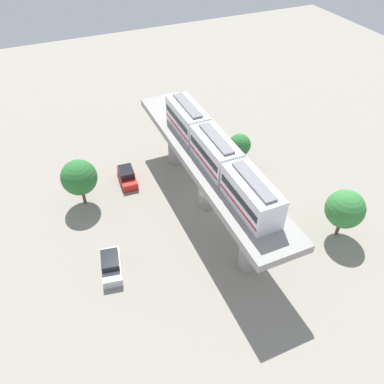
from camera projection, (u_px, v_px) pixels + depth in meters
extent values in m
plane|color=gray|center=(206.00, 205.00, 44.29)|extent=(120.00, 120.00, 0.00)
cylinder|color=#999691|center=(250.00, 244.00, 35.79)|extent=(1.90, 1.90, 6.20)
cylinder|color=#999691|center=(207.00, 185.00, 42.24)|extent=(1.90, 1.90, 6.20)
cylinder|color=#999691|center=(175.00, 141.00, 48.70)|extent=(1.90, 1.90, 6.20)
cube|color=#999691|center=(208.00, 159.00, 39.93)|extent=(5.20, 28.85, 0.80)
cube|color=silver|center=(252.00, 196.00, 32.77)|extent=(2.60, 6.60, 3.00)
cube|color=black|center=(252.00, 193.00, 32.60)|extent=(2.64, 6.07, 0.70)
cube|color=red|center=(251.00, 202.00, 33.26)|extent=(2.64, 6.34, 0.24)
cube|color=slate|center=(254.00, 181.00, 31.70)|extent=(1.10, 5.61, 0.24)
cube|color=silver|center=(215.00, 152.00, 37.56)|extent=(2.60, 6.60, 3.00)
cube|color=black|center=(216.00, 150.00, 37.39)|extent=(2.64, 6.07, 0.70)
cube|color=red|center=(215.00, 158.00, 38.05)|extent=(2.64, 6.34, 0.24)
cube|color=slate|center=(216.00, 138.00, 36.49)|extent=(1.10, 5.61, 0.24)
cube|color=silver|center=(188.00, 119.00, 42.34)|extent=(2.60, 6.60, 3.00)
cube|color=black|center=(187.00, 117.00, 42.18)|extent=(2.64, 6.07, 0.70)
cube|color=red|center=(188.00, 124.00, 42.84)|extent=(2.64, 6.34, 0.24)
cube|color=slate|center=(187.00, 105.00, 41.27)|extent=(1.10, 5.61, 0.24)
cube|color=#B2B5BA|center=(112.00, 267.00, 37.00)|extent=(2.56, 4.46, 1.00)
cube|color=black|center=(110.00, 260.00, 36.52)|extent=(2.04, 2.57, 0.76)
cube|color=red|center=(127.00, 178.00, 47.19)|extent=(2.09, 4.32, 1.00)
cube|color=black|center=(126.00, 172.00, 46.72)|extent=(1.80, 2.41, 0.76)
cylinder|color=brown|center=(238.00, 157.00, 49.57)|extent=(0.36, 0.36, 2.13)
sphere|color=#2D7233|center=(240.00, 145.00, 48.35)|extent=(2.84, 2.84, 2.84)
cylinder|color=brown|center=(339.00, 226.00, 40.05)|extent=(0.36, 0.36, 2.61)
sphere|color=#38843D|center=(345.00, 209.00, 38.47)|extent=(3.95, 3.95, 3.95)
cylinder|color=brown|center=(83.00, 194.00, 43.73)|extent=(0.36, 0.36, 2.67)
sphere|color=#2D7233|center=(79.00, 177.00, 42.13)|extent=(3.98, 3.98, 3.98)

